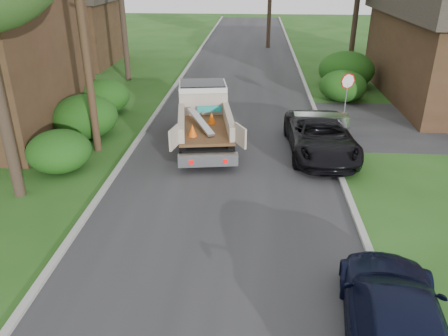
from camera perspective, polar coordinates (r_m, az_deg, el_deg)
ground at (r=13.33m, az=-0.43°, el=-6.59°), size 120.00×120.00×0.00m
road at (r=22.45m, az=1.59°, el=6.93°), size 8.00×90.00×0.02m
curb_left at (r=22.97m, az=-8.77°, el=7.21°), size 0.20×90.00×0.12m
curb_right at (r=22.64m, az=12.08°, el=6.68°), size 0.20×90.00×0.12m
stop_sign at (r=21.41m, az=15.78°, el=10.04°), size 0.71×0.32×2.48m
utility_pole at (r=17.59m, az=-18.13°, el=17.97°), size 2.42×1.25×10.00m
house_left_far at (r=36.51m, az=-20.14°, el=17.46°), size 7.56×7.56×6.00m
hedge_left_a at (r=17.15m, az=-20.73°, el=2.07°), size 2.34×2.34×1.53m
hedge_left_b at (r=20.22m, az=-17.72°, el=6.43°), size 2.86×2.86×1.87m
hedge_left_c at (r=23.48m, az=-15.42°, el=9.01°), size 2.60×2.60×1.70m
hedge_right_a at (r=25.55m, az=15.26°, el=10.29°), size 2.60×2.60×1.70m
hedge_right_b at (r=28.49m, az=15.69°, el=12.25°), size 3.38×3.38×2.21m
flatbed_truck at (r=19.07m, az=-2.66°, el=7.37°), size 3.27×6.13×2.21m
black_pickup at (r=17.95m, az=12.49°, el=4.11°), size 2.71×5.51×1.50m
navy_suv at (r=9.61m, az=21.56°, el=-17.97°), size 2.61×5.12×1.42m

